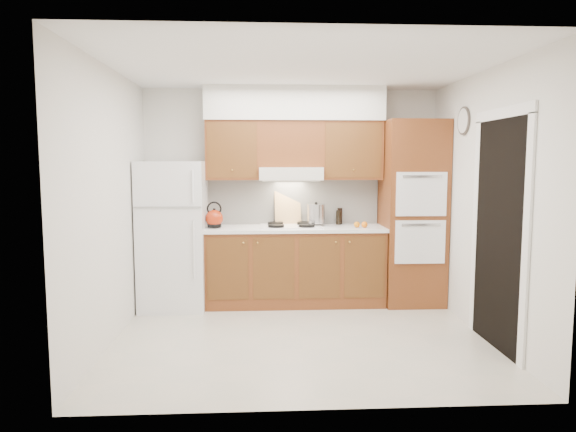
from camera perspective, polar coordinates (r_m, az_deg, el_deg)
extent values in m
plane|color=#BBB4A3|center=(5.19, 1.40, -13.26)|extent=(3.60, 3.60, 0.00)
plane|color=white|center=(4.98, 1.48, 16.28)|extent=(3.60, 3.60, 0.00)
cube|color=silver|center=(6.41, 0.38, 2.33)|extent=(3.60, 0.02, 2.60)
cube|color=silver|center=(5.10, -19.17, 1.03)|extent=(0.02, 3.00, 2.60)
cube|color=silver|center=(5.37, 20.98, 1.20)|extent=(0.02, 3.00, 2.60)
cube|color=white|center=(6.17, -12.57, -2.07)|extent=(0.75, 0.72, 1.72)
cube|color=brown|center=(6.23, 0.77, -5.68)|extent=(2.11, 0.60, 0.90)
cube|color=white|center=(6.14, 0.78, -1.40)|extent=(2.13, 0.62, 0.04)
cube|color=white|center=(6.40, 0.61, 1.61)|extent=(2.11, 0.03, 0.56)
cube|color=brown|center=(6.36, 13.63, 0.32)|extent=(0.70, 0.65, 2.20)
cube|color=brown|center=(6.23, -6.16, 7.25)|extent=(0.63, 0.33, 0.70)
cube|color=brown|center=(6.32, 7.01, 7.22)|extent=(0.73, 0.33, 0.70)
cube|color=silver|center=(6.17, 0.27, 4.74)|extent=(0.75, 0.45, 0.15)
cube|color=brown|center=(6.23, 0.24, 7.98)|extent=(0.75, 0.33, 0.55)
cube|color=silver|center=(6.25, 0.72, 12.33)|extent=(2.13, 0.36, 0.40)
cube|color=white|center=(6.15, 0.31, -1.14)|extent=(0.74, 0.50, 0.01)
cube|color=black|center=(5.07, 22.35, -1.96)|extent=(0.02, 0.90, 2.10)
cylinder|color=#3F3833|center=(5.87, 18.95, 9.97)|extent=(0.02, 0.30, 0.30)
sphere|color=#98240B|center=(6.09, -8.19, -0.27)|extent=(0.23, 0.23, 0.21)
cube|color=tan|center=(6.37, -0.03, 0.86)|extent=(0.33, 0.14, 0.43)
cylinder|color=silver|center=(6.25, 3.12, 0.21)|extent=(0.21, 0.21, 0.22)
cylinder|color=black|center=(6.41, 3.19, -0.04)|extent=(0.07, 0.07, 0.19)
cylinder|color=black|center=(6.44, 5.78, 0.00)|extent=(0.08, 0.08, 0.20)
cylinder|color=black|center=(6.38, 5.64, -0.16)|extent=(0.06, 0.06, 0.18)
sphere|color=orange|center=(6.12, 8.50, -0.95)|extent=(0.09, 0.09, 0.07)
sphere|color=orange|center=(6.12, 7.66, -0.95)|extent=(0.08, 0.08, 0.07)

